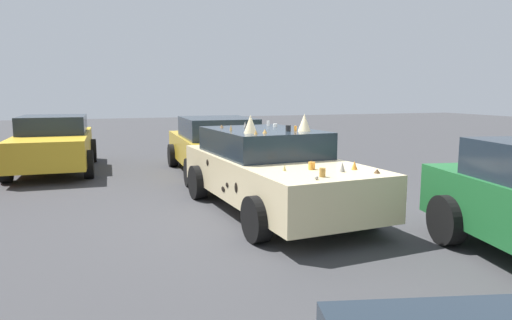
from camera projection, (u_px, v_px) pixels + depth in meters
ground_plane at (272, 211)px, 7.89m from camera, size 60.00×60.00×0.00m
art_car_decorated at (270, 169)px, 7.87m from camera, size 4.65×2.31×1.66m
parked_sedan_behind_right at (54, 143)px, 11.81m from camera, size 4.37×2.05×1.42m
parked_sedan_row_back_center at (216, 145)px, 11.42m from camera, size 4.63×2.09×1.40m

